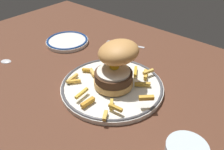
# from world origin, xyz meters

# --- Properties ---
(ground_plane) EXTENTS (1.33, 0.86, 0.04)m
(ground_plane) POSITION_xyz_m (0.00, 0.00, -0.02)
(ground_plane) COLOR brown
(dinner_plate) EXTENTS (0.28, 0.28, 0.02)m
(dinner_plate) POSITION_xyz_m (0.03, -0.00, 0.01)
(dinner_plate) COLOR white
(dinner_plate) RESTS_ON ground_plane
(burger) EXTENTS (0.15, 0.15, 0.13)m
(burger) POSITION_xyz_m (0.03, 0.01, 0.08)
(burger) COLOR tan
(burger) RESTS_ON dinner_plate
(fries_pile) EXTENTS (0.25, 0.26, 0.03)m
(fries_pile) POSITION_xyz_m (0.04, -0.00, 0.02)
(fries_pile) COLOR #ECB050
(fries_pile) RESTS_ON dinner_plate
(side_plate) EXTENTS (0.16, 0.16, 0.02)m
(side_plate) POSITION_xyz_m (-0.27, 0.10, 0.01)
(side_plate) COLOR white
(side_plate) RESTS_ON ground_plane
(fork) EXTENTS (0.14, 0.06, 0.00)m
(fork) POSITION_xyz_m (-0.11, 0.23, 0.00)
(fork) COLOR silver
(fork) RESTS_ON ground_plane
(spoon) EXTENTS (0.13, 0.07, 0.01)m
(spoon) POSITION_xyz_m (-0.34, -0.12, 0.00)
(spoon) COLOR silver
(spoon) RESTS_ON ground_plane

